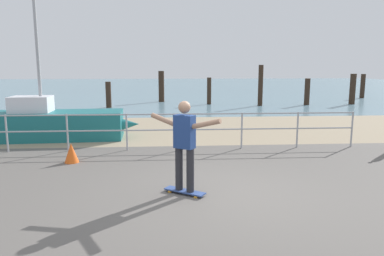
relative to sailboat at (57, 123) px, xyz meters
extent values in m
cube|color=#605B56|center=(4.37, -6.36, -0.53)|extent=(24.00, 10.00, 0.04)
cube|color=tan|center=(4.37, 1.64, -0.53)|extent=(24.00, 6.00, 0.04)
cube|color=slate|center=(4.37, 29.64, -0.53)|extent=(72.00, 50.00, 0.04)
cylinder|color=#9EA0A5|center=(-0.84, -1.76, 0.00)|extent=(0.05, 0.05, 1.05)
cylinder|color=#9EA0A5|center=(0.78, -1.76, 0.00)|extent=(0.05, 0.05, 1.05)
cylinder|color=#9EA0A5|center=(2.39, -1.76, 0.00)|extent=(0.05, 0.05, 1.05)
cylinder|color=#9EA0A5|center=(4.01, -1.76, 0.00)|extent=(0.05, 0.05, 1.05)
cylinder|color=#9EA0A5|center=(5.62, -1.76, 0.00)|extent=(0.05, 0.05, 1.05)
cylinder|color=#9EA0A5|center=(7.24, -1.76, 0.00)|extent=(0.05, 0.05, 1.05)
cylinder|color=#9EA0A5|center=(8.85, -1.76, 0.00)|extent=(0.05, 0.05, 1.05)
cylinder|color=#9EA0A5|center=(2.39, -1.76, 0.49)|extent=(12.92, 0.04, 0.04)
cylinder|color=#9EA0A5|center=(2.39, -1.76, 0.05)|extent=(12.92, 0.04, 0.04)
cube|color=#19666B|center=(-0.16, -0.01, -0.08)|extent=(4.47, 1.63, 0.90)
cone|color=#19666B|center=(2.04, 0.11, -0.08)|extent=(1.14, 0.82, 0.77)
cylinder|color=#9EA0A5|center=(-0.46, -0.02, 2.74)|extent=(0.10, 0.10, 4.74)
cube|color=silver|center=(-0.76, -0.04, 0.62)|extent=(1.25, 0.96, 0.50)
cube|color=#334C8C|center=(3.82, -5.38, -0.45)|extent=(0.77, 0.62, 0.02)
cylinder|color=orange|center=(3.55, -5.28, -0.50)|extent=(0.07, 0.06, 0.06)
cylinder|color=orange|center=(3.64, -5.15, -0.50)|extent=(0.07, 0.06, 0.06)
cylinder|color=orange|center=(4.01, -5.60, -0.50)|extent=(0.07, 0.06, 0.06)
cylinder|color=orange|center=(4.10, -5.47, -0.50)|extent=(0.07, 0.06, 0.06)
cylinder|color=#26262B|center=(3.72, -5.31, -0.04)|extent=(0.14, 0.14, 0.80)
cylinder|color=#26262B|center=(3.92, -5.45, -0.04)|extent=(0.14, 0.14, 0.80)
cube|color=navy|center=(3.82, -5.38, 0.66)|extent=(0.41, 0.37, 0.60)
sphere|color=#9E755B|center=(3.82, -5.38, 1.10)|extent=(0.22, 0.22, 0.22)
cylinder|color=#9E755B|center=(3.46, -5.12, 0.84)|extent=(0.51, 0.39, 0.23)
cylinder|color=#9E755B|center=(4.19, -5.63, 0.84)|extent=(0.51, 0.39, 0.23)
cylinder|color=#332319|center=(0.24, 8.85, 0.21)|extent=(0.30, 0.30, 1.47)
cylinder|color=#332319|center=(3.16, 12.05, 0.48)|extent=(0.37, 0.37, 2.01)
cylinder|color=#332319|center=(6.08, 10.21, 0.30)|extent=(0.26, 0.26, 1.64)
cylinder|color=#332319|center=(9.00, 9.25, 0.67)|extent=(0.28, 0.28, 2.40)
cylinder|color=#332319|center=(11.92, 9.50, 0.27)|extent=(0.32, 0.32, 1.60)
cylinder|color=#332319|center=(14.83, 9.71, 0.41)|extent=(0.35, 0.35, 1.87)
cylinder|color=#332319|center=(17.75, 13.83, 0.35)|extent=(0.32, 0.32, 1.76)
cone|color=#E55919|center=(1.18, -2.99, -0.28)|extent=(0.36, 0.36, 0.50)
camera|label=1|loc=(3.52, -11.74, 1.82)|focal=33.91mm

